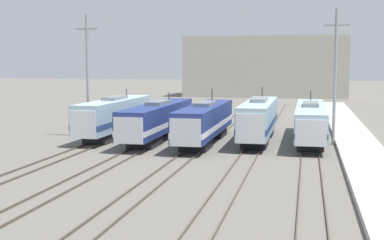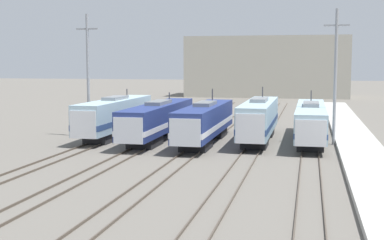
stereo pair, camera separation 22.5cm
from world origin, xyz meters
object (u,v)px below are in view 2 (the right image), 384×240
object	(u,v)px
locomotive_center_right	(259,120)
catenary_tower_right	(335,75)
locomotive_center_left	(158,120)
locomotive_far_right	(311,122)
locomotive_center	(204,122)
catenary_tower_left	(88,74)
locomotive_far_left	(114,116)

from	to	relation	value
locomotive_center_right	catenary_tower_right	distance (m)	8.55
locomotive_center_left	locomotive_far_right	world-z (taller)	locomotive_far_right
locomotive_center	catenary_tower_left	xyz separation A→B (m)	(-12.84, 1.86, 4.63)
locomotive_far_right	locomotive_center_right	bearing A→B (deg)	-167.53
locomotive_center_left	catenary_tower_right	distance (m)	18.04
locomotive_center_right	catenary_tower_left	distance (m)	18.48
locomotive_center_right	locomotive_far_right	size ratio (longest dim) A/B	0.84
locomotive_center_left	locomotive_center_right	size ratio (longest dim) A/B	1.15
catenary_tower_right	locomotive_far_right	bearing A→B (deg)	145.46
locomotive_far_left	catenary_tower_right	distance (m)	22.95
locomotive_center	catenary_tower_right	distance (m)	13.31
locomotive_far_left	locomotive_center_left	xyz separation A→B (m)	(5.08, -0.94, -0.15)
locomotive_far_left	locomotive_center_left	bearing A→B (deg)	-10.46
locomotive_far_left	catenary_tower_right	xyz separation A→B (m)	(22.50, -0.27, 4.50)
catenary_tower_left	catenary_tower_right	distance (m)	25.19
catenary_tower_right	locomotive_center	bearing A→B (deg)	-171.42
catenary_tower_left	catenary_tower_right	world-z (taller)	same
locomotive_far_left	locomotive_center	distance (m)	10.38
locomotive_center_right	catenary_tower_left	size ratio (longest dim) A/B	1.29
catenary_tower_left	locomotive_center	bearing A→B (deg)	-8.25
locomotive_center	catenary_tower_right	bearing A→B (deg)	8.58
locomotive_center_left	catenary_tower_left	bearing A→B (deg)	175.12
locomotive_center_right	locomotive_center	bearing A→B (deg)	-156.15
locomotive_far_left	locomotive_far_right	world-z (taller)	locomotive_far_left
locomotive_far_left	locomotive_center	xyz separation A→B (m)	(10.16, -2.14, -0.13)
locomotive_far_right	catenary_tower_right	xyz separation A→B (m)	(2.19, -1.51, 4.69)
catenary_tower_left	catenary_tower_right	xyz separation A→B (m)	(25.19, 0.00, 0.00)
locomotive_center_right	catenary_tower_left	bearing A→B (deg)	-178.78
catenary_tower_right	locomotive_center_right	bearing A→B (deg)	176.99
locomotive_far_left	catenary_tower_left	world-z (taller)	catenary_tower_left
locomotive_center_left	locomotive_far_right	bearing A→B (deg)	8.10
locomotive_far_left	locomotive_far_right	bearing A→B (deg)	3.47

